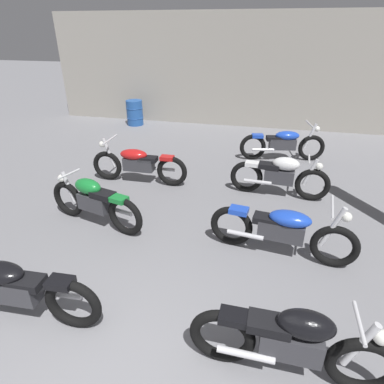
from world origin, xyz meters
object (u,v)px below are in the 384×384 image
object	(u,v)px
motorcycle_right_row_1	(282,229)
oil_drum	(135,113)
motorcycle_left_row_0	(10,287)
motorcycle_right_row_0	(292,342)
motorcycle_right_row_3	(283,143)
motorcycle_right_row_2	(280,175)
motorcycle_left_row_2	(138,163)
motorcycle_left_row_1	(94,201)

from	to	relation	value
motorcycle_right_row_1	oil_drum	xyz separation A→B (m)	(-4.99, 6.44, -0.03)
motorcycle_left_row_0	motorcycle_right_row_1	size ratio (longest dim) A/B	1.00
motorcycle_right_row_0	motorcycle_right_row_3	distance (m)	6.07
motorcycle_right_row_1	motorcycle_right_row_3	xyz separation A→B (m)	(0.04, 4.11, 0.00)
motorcycle_right_row_2	motorcycle_right_row_3	size ratio (longest dim) A/B	0.92
motorcycle_right_row_1	motorcycle_right_row_2	distance (m)	1.99
motorcycle_left_row_2	motorcycle_right_row_2	distance (m)	3.00
motorcycle_left_row_0	motorcycle_right_row_3	distance (m)	6.80
motorcycle_left_row_0	motorcycle_right_row_2	distance (m)	4.95
motorcycle_left_row_1	motorcycle_right_row_1	world-z (taller)	motorcycle_right_row_1
motorcycle_left_row_1	motorcycle_right_row_1	distance (m)	3.12
motorcycle_left_row_0	motorcycle_left_row_2	size ratio (longest dim) A/B	1.00
motorcycle_left_row_0	motorcycle_right_row_3	size ratio (longest dim) A/B	1.01
motorcycle_right_row_0	oil_drum	xyz separation A→B (m)	(-5.07, 8.39, -0.03)
motorcycle_right_row_0	motorcycle_right_row_3	bearing A→B (deg)	90.34
motorcycle_right_row_0	motorcycle_right_row_1	world-z (taller)	motorcycle_right_row_1
motorcycle_left_row_0	motorcycle_right_row_0	distance (m)	3.11
motorcycle_right_row_0	motorcycle_right_row_1	bearing A→B (deg)	92.28
motorcycle_left_row_2	motorcycle_right_row_1	size ratio (longest dim) A/B	1.00
motorcycle_left_row_1	oil_drum	size ratio (longest dim) A/B	2.28
motorcycle_left_row_0	motorcycle_left_row_1	xyz separation A→B (m)	(-0.09, 2.10, 0.01)
motorcycle_right_row_3	motorcycle_right_row_1	bearing A→B (deg)	-90.58
motorcycle_left_row_1	motorcycle_right_row_3	distance (m)	5.08
motorcycle_right_row_0	motorcycle_right_row_1	size ratio (longest dim) A/B	0.91
motorcycle_left_row_2	oil_drum	xyz separation A→B (m)	(-1.95, 4.51, -0.03)
oil_drum	motorcycle_right_row_0	bearing A→B (deg)	-58.85
motorcycle_left_row_2	motorcycle_right_row_1	xyz separation A→B (m)	(3.04, -1.93, 0.00)
motorcycle_left_row_1	motorcycle_right_row_0	xyz separation A→B (m)	(3.20, -2.09, 0.00)
motorcycle_left_row_1	motorcycle_right_row_2	xyz separation A→B (m)	(3.08, 1.85, 0.00)
motorcycle_left_row_1	motorcycle_left_row_2	distance (m)	1.80
motorcycle_right_row_1	motorcycle_right_row_3	bearing A→B (deg)	89.42
oil_drum	motorcycle_left_row_0	bearing A→B (deg)	-76.82
motorcycle_right_row_1	oil_drum	size ratio (longest dim) A/B	2.55
motorcycle_left_row_0	oil_drum	bearing A→B (deg)	103.18
motorcycle_left_row_1	motorcycle_right_row_0	size ratio (longest dim) A/B	0.98
motorcycle_right_row_2	motorcycle_right_row_0	bearing A→B (deg)	-88.31
motorcycle_right_row_1	motorcycle_left_row_2	bearing A→B (deg)	147.59
motorcycle_right_row_2	oil_drum	xyz separation A→B (m)	(-4.96, 4.45, -0.03)
motorcycle_left_row_0	motorcycle_left_row_2	bearing A→B (deg)	90.21
motorcycle_right_row_2	motorcycle_left_row_0	bearing A→B (deg)	-127.12
motorcycle_right_row_2	motorcycle_right_row_3	bearing A→B (deg)	87.84
motorcycle_right_row_0	motorcycle_left_row_1	bearing A→B (deg)	146.78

